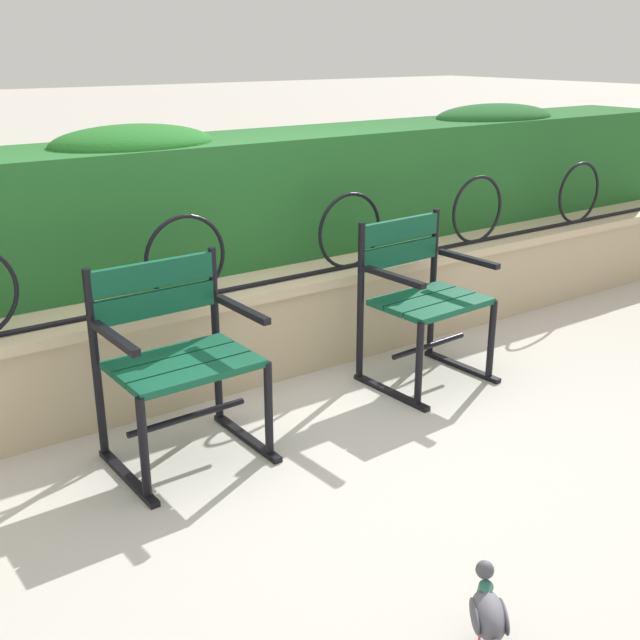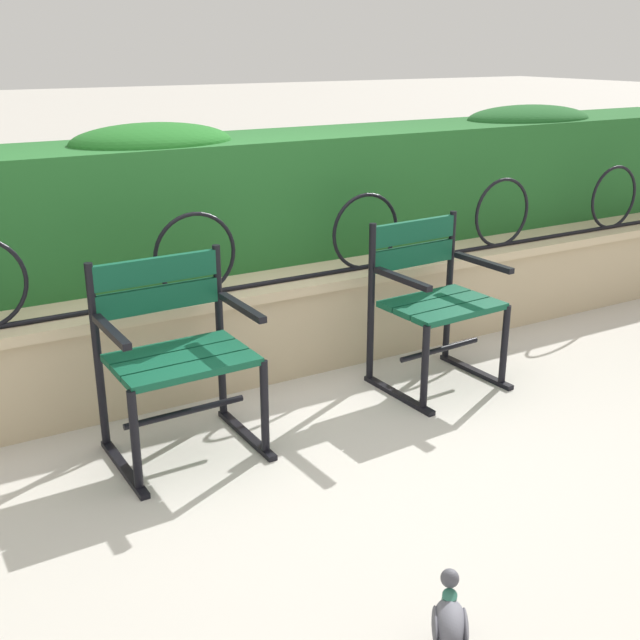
% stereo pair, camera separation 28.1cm
% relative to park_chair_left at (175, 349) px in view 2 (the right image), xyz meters
% --- Properties ---
extents(ground_plane, '(60.00, 60.00, 0.00)m').
position_rel_park_chair_left_xyz_m(ground_plane, '(0.59, -0.29, -0.46)').
color(ground_plane, '#BCB7AD').
extents(stone_wall, '(8.03, 0.41, 0.51)m').
position_rel_park_chair_left_xyz_m(stone_wall, '(0.59, 0.56, -0.20)').
color(stone_wall, tan).
rests_on(stone_wall, ground).
extents(iron_arch_fence, '(7.47, 0.02, 0.42)m').
position_rel_park_chair_left_xyz_m(iron_arch_fence, '(0.34, 0.49, 0.23)').
color(iron_arch_fence, black).
rests_on(iron_arch_fence, stone_wall).
extents(hedge_row, '(7.87, 0.66, 0.79)m').
position_rel_park_chair_left_xyz_m(hedge_row, '(0.57, 1.07, 0.42)').
color(hedge_row, '#236028').
rests_on(hedge_row, stone_wall).
extents(park_chair_left, '(0.62, 0.53, 0.84)m').
position_rel_park_chair_left_xyz_m(park_chair_left, '(0.00, 0.00, 0.00)').
color(park_chair_left, '#0F4C33').
rests_on(park_chair_left, ground).
extents(park_chair_right, '(0.60, 0.55, 0.85)m').
position_rel_park_chair_left_xyz_m(park_chair_right, '(1.39, 0.02, -0.00)').
color(park_chair_right, '#0F4C33').
rests_on(park_chair_right, ground).
extents(pigeon_near_chairs, '(0.21, 0.25, 0.22)m').
position_rel_park_chair_left_xyz_m(pigeon_near_chairs, '(0.23, -1.58, -0.35)').
color(pigeon_near_chairs, '#5B5B66').
rests_on(pigeon_near_chairs, ground).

